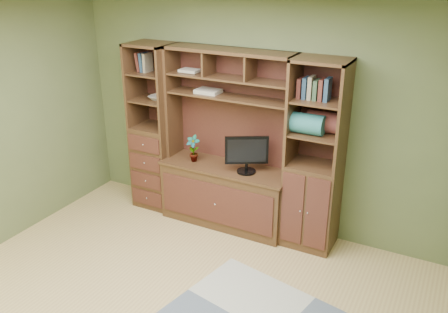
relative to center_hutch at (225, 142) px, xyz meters
The scene contains 10 objects.
room 1.78m from the center_hutch, 81.59° to the right, with size 4.60×4.10×2.64m.
center_hutch is the anchor object (origin of this frame).
left_tower 1.00m from the center_hutch, behind, with size 0.50×0.45×2.05m, color #472C18.
right_tower 1.03m from the center_hutch, ahead, with size 0.55×0.45×2.05m, color #472C18.
monitor 0.28m from the center_hutch, ahead, with size 0.48×0.21×0.58m, color black.
orchid 0.43m from the center_hutch, behind, with size 0.17×0.11×0.32m, color #A14436.
magazines 0.61m from the center_hutch, 161.21° to the left, with size 0.27×0.20×0.04m, color #B3AB99.
bowl 1.00m from the center_hutch, behind, with size 0.21×0.21×0.05m, color beige.
blanket_teal 1.00m from the center_hutch, ahead, with size 0.36×0.21×0.21m, color #2B7373.
blanket_red 1.15m from the center_hutch, ahead, with size 0.38×0.21×0.21m, color brown.
Camera 1 is at (2.04, -2.68, 2.91)m, focal length 38.00 mm.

